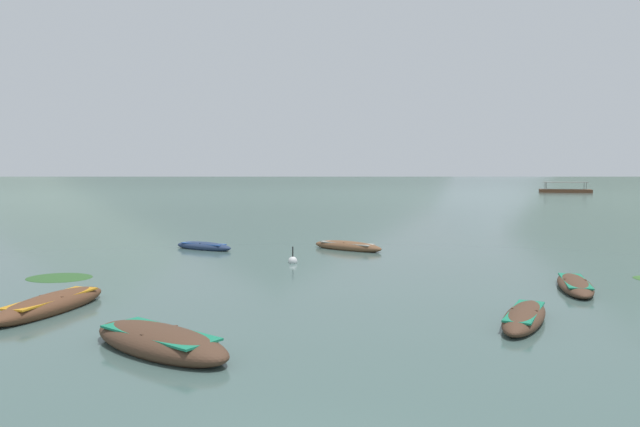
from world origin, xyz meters
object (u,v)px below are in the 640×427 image
at_px(rowboat_5, 575,285).
at_px(rowboat_1, 347,246).
at_px(rowboat_4, 204,246).
at_px(rowboat_6, 524,317).
at_px(rowboat_2, 52,304).
at_px(mooring_buoy, 293,261).
at_px(ferry_0, 565,191).
at_px(rowboat_0, 160,342).

bearing_deg(rowboat_5, rowboat_1, 125.51).
xyz_separation_m(rowboat_4, rowboat_6, (12.03, -15.49, 0.01)).
bearing_deg(rowboat_2, rowboat_5, 11.23).
xyz_separation_m(rowboat_2, mooring_buoy, (6.69, 9.44, -0.12)).
height_order(rowboat_5, ferry_0, ferry_0).
distance_m(rowboat_0, ferry_0, 129.36).
bearing_deg(rowboat_0, rowboat_6, 15.34).
bearing_deg(mooring_buoy, rowboat_1, 59.63).
bearing_deg(rowboat_0, ferry_0, 63.43).
height_order(rowboat_0, rowboat_4, rowboat_0).
height_order(rowboat_4, rowboat_5, rowboat_4).
bearing_deg(rowboat_0, rowboat_2, 138.28).
height_order(rowboat_5, mooring_buoy, mooring_buoy).
height_order(rowboat_2, rowboat_6, rowboat_2).
xyz_separation_m(rowboat_6, ferry_0, (48.58, 113.15, 0.27)).
relative_size(ferry_0, mooring_buoy, 13.10).
distance_m(rowboat_5, mooring_buoy, 11.99).
xyz_separation_m(rowboat_0, ferry_0, (57.86, 115.70, 0.22)).
bearing_deg(rowboat_6, mooring_buoy, 122.77).
bearing_deg(rowboat_4, rowboat_6, -52.16).
xyz_separation_m(rowboat_6, mooring_buoy, (-6.92, 10.75, -0.08)).
xyz_separation_m(rowboat_4, mooring_buoy, (5.11, -4.74, -0.07)).
bearing_deg(rowboat_5, rowboat_6, -126.16).
bearing_deg(rowboat_0, rowboat_4, 98.66).
bearing_deg(rowboat_2, rowboat_4, 83.65).
bearing_deg(rowboat_5, rowboat_4, 145.07).
height_order(rowboat_1, rowboat_5, rowboat_1).
relative_size(rowboat_0, rowboat_6, 1.12).
xyz_separation_m(rowboat_0, rowboat_4, (-2.75, 18.04, -0.07)).
xyz_separation_m(rowboat_0, rowboat_5, (12.72, 7.24, -0.07)).
bearing_deg(rowboat_5, ferry_0, 67.40).
xyz_separation_m(rowboat_5, ferry_0, (45.15, 108.46, 0.29)).
relative_size(rowboat_0, mooring_buoy, 4.96).
distance_m(rowboat_1, rowboat_4, 7.83).
distance_m(rowboat_0, rowboat_2, 5.80).
distance_m(rowboat_1, rowboat_2, 16.94).
relative_size(rowboat_0, rowboat_4, 1.19).
bearing_deg(rowboat_1, rowboat_6, -74.72).
height_order(rowboat_2, rowboat_4, rowboat_2).
distance_m(rowboat_4, rowboat_6, 19.62).
bearing_deg(rowboat_5, rowboat_2, -168.77).
relative_size(rowboat_0, rowboat_1, 1.07).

